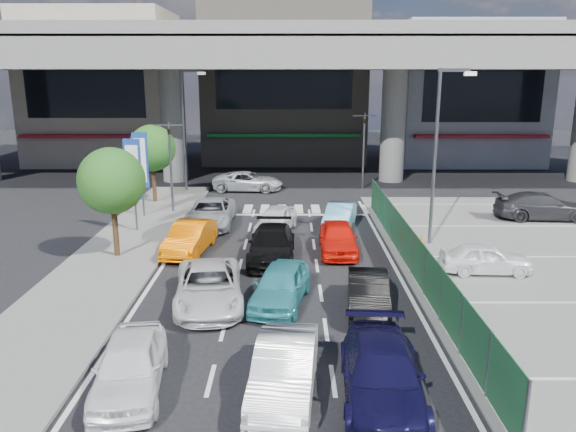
{
  "coord_description": "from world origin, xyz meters",
  "views": [
    {
      "loc": [
        0.46,
        -19.09,
        7.79
      ],
      "look_at": [
        0.4,
        3.89,
        1.91
      ],
      "focal_mm": 35.0,
      "sensor_mm": 36.0,
      "label": 1
    }
  ],
  "objects_px": {
    "street_lamp_right": "(440,142)",
    "hatch_white_back_mid": "(284,369)",
    "kei_truck_front_right": "(340,216)",
    "parked_sedan_dgrey": "(542,206)",
    "taxi_orange_left": "(190,238)",
    "sedan_black_mid": "(272,244)",
    "taxi_teal_mid": "(281,285)",
    "signboard_far": "(141,163)",
    "crossing_wagon_silver": "(248,181)",
    "tree_far": "(152,148)",
    "street_lamp_left": "(186,120)",
    "traffic_light_right": "(364,132)",
    "wagon_silver_front_left": "(211,213)",
    "van_white_back_left": "(130,366)",
    "minivan_navy_back": "(382,374)",
    "tree_near": "(112,181)",
    "sedan_white_front_mid": "(276,220)",
    "traffic_cone": "(422,242)",
    "hatch_black_mid_right": "(368,293)",
    "parked_sedan_white": "(486,258)",
    "signboard_near": "(133,172)",
    "traffic_light_left": "(170,144)",
    "taxi_orange_right": "(338,238)",
    "sedan_white_mid_left": "(209,286)"
  },
  "relations": [
    {
      "from": "sedan_white_front_mid",
      "to": "parked_sedan_dgrey",
      "type": "bearing_deg",
      "value": 23.46
    },
    {
      "from": "wagon_silver_front_left",
      "to": "minivan_navy_back",
      "type": "bearing_deg",
      "value": -68.13
    },
    {
      "from": "taxi_teal_mid",
      "to": "sedan_black_mid",
      "type": "relative_size",
      "value": 0.85
    },
    {
      "from": "taxi_orange_left",
      "to": "sedan_black_mid",
      "type": "xyz_separation_m",
      "value": [
        3.67,
        -0.99,
        -0.0
      ]
    },
    {
      "from": "hatch_black_mid_right",
      "to": "parked_sedan_dgrey",
      "type": "distance_m",
      "value": 16.34
    },
    {
      "from": "tree_far",
      "to": "street_lamp_left",
      "type": "bearing_deg",
      "value": 67.16
    },
    {
      "from": "taxi_teal_mid",
      "to": "kei_truck_front_right",
      "type": "height_order",
      "value": "taxi_teal_mid"
    },
    {
      "from": "van_white_back_left",
      "to": "wagon_silver_front_left",
      "type": "height_order",
      "value": "same"
    },
    {
      "from": "traffic_light_right",
      "to": "parked_sedan_white",
      "type": "relative_size",
      "value": 1.46
    },
    {
      "from": "street_lamp_right",
      "to": "hatch_white_back_mid",
      "type": "bearing_deg",
      "value": -118.44
    },
    {
      "from": "signboard_near",
      "to": "taxi_orange_right",
      "type": "distance_m",
      "value": 10.6
    },
    {
      "from": "street_lamp_left",
      "to": "minivan_navy_back",
      "type": "relative_size",
      "value": 1.68
    },
    {
      "from": "hatch_white_back_mid",
      "to": "taxi_orange_left",
      "type": "bearing_deg",
      "value": 116.22
    },
    {
      "from": "taxi_orange_left",
      "to": "crossing_wagon_silver",
      "type": "height_order",
      "value": "taxi_orange_left"
    },
    {
      "from": "traffic_light_right",
      "to": "parked_sedan_white",
      "type": "height_order",
      "value": "traffic_light_right"
    },
    {
      "from": "signboard_near",
      "to": "traffic_cone",
      "type": "height_order",
      "value": "signboard_near"
    },
    {
      "from": "traffic_light_right",
      "to": "wagon_silver_front_left",
      "type": "bearing_deg",
      "value": -133.28
    },
    {
      "from": "van_white_back_left",
      "to": "signboard_near",
      "type": "bearing_deg",
      "value": 97.39
    },
    {
      "from": "traffic_cone",
      "to": "traffic_light_right",
      "type": "bearing_deg",
      "value": 93.53
    },
    {
      "from": "taxi_orange_right",
      "to": "traffic_cone",
      "type": "height_order",
      "value": "taxi_orange_right"
    },
    {
      "from": "kei_truck_front_right",
      "to": "parked_sedan_dgrey",
      "type": "height_order",
      "value": "parked_sedan_dgrey"
    },
    {
      "from": "traffic_light_right",
      "to": "street_lamp_right",
      "type": "bearing_deg",
      "value": -82.66
    },
    {
      "from": "traffic_light_left",
      "to": "tree_near",
      "type": "distance_m",
      "value": 8.06
    },
    {
      "from": "tree_far",
      "to": "parked_sedan_dgrey",
      "type": "relative_size",
      "value": 0.96
    },
    {
      "from": "street_lamp_right",
      "to": "tree_far",
      "type": "height_order",
      "value": "street_lamp_right"
    },
    {
      "from": "traffic_light_left",
      "to": "van_white_back_left",
      "type": "height_order",
      "value": "traffic_light_left"
    },
    {
      "from": "traffic_light_left",
      "to": "hatch_white_back_mid",
      "type": "relative_size",
      "value": 1.24
    },
    {
      "from": "parked_sedan_dgrey",
      "to": "sedan_white_mid_left",
      "type": "bearing_deg",
      "value": 127.52
    },
    {
      "from": "wagon_silver_front_left",
      "to": "parked_sedan_white",
      "type": "bearing_deg",
      "value": -31.04
    },
    {
      "from": "taxi_teal_mid",
      "to": "traffic_cone",
      "type": "bearing_deg",
      "value": 54.96
    },
    {
      "from": "signboard_near",
      "to": "crossing_wagon_silver",
      "type": "bearing_deg",
      "value": 64.87
    },
    {
      "from": "tree_far",
      "to": "minivan_navy_back",
      "type": "distance_m",
      "value": 23.94
    },
    {
      "from": "taxi_orange_right",
      "to": "taxi_teal_mid",
      "type": "bearing_deg",
      "value": -112.06
    },
    {
      "from": "van_white_back_left",
      "to": "sedan_white_front_mid",
      "type": "relative_size",
      "value": 1.05
    },
    {
      "from": "signboard_far",
      "to": "traffic_cone",
      "type": "xyz_separation_m",
      "value": [
        13.97,
        -6.08,
        -2.62
      ]
    },
    {
      "from": "street_lamp_left",
      "to": "crossing_wagon_silver",
      "type": "xyz_separation_m",
      "value": [
        3.96,
        0.31,
        -4.12
      ]
    },
    {
      "from": "signboard_far",
      "to": "sedan_black_mid",
      "type": "bearing_deg",
      "value": -44.67
    },
    {
      "from": "sedan_white_front_mid",
      "to": "traffic_cone",
      "type": "relative_size",
      "value": 4.95
    },
    {
      "from": "taxi_teal_mid",
      "to": "hatch_black_mid_right",
      "type": "distance_m",
      "value": 2.99
    },
    {
      "from": "traffic_light_left",
      "to": "crossing_wagon_silver",
      "type": "bearing_deg",
      "value": 58.68
    },
    {
      "from": "tree_far",
      "to": "taxi_orange_left",
      "type": "xyz_separation_m",
      "value": [
        3.84,
        -9.74,
        -2.7
      ]
    },
    {
      "from": "street_lamp_left",
      "to": "parked_sedan_dgrey",
      "type": "xyz_separation_m",
      "value": [
        20.49,
        -7.5,
        -3.99
      ]
    },
    {
      "from": "taxi_teal_mid",
      "to": "wagon_silver_front_left",
      "type": "relative_size",
      "value": 0.82
    },
    {
      "from": "street_lamp_right",
      "to": "crossing_wagon_silver",
      "type": "xyz_separation_m",
      "value": [
        -9.54,
        12.31,
        -4.12
      ]
    },
    {
      "from": "sedan_white_front_mid",
      "to": "street_lamp_left",
      "type": "bearing_deg",
      "value": 135.26
    },
    {
      "from": "tree_near",
      "to": "minivan_navy_back",
      "type": "xyz_separation_m",
      "value": [
        9.71,
        -10.84,
        -2.7
      ]
    },
    {
      "from": "street_lamp_left",
      "to": "tree_far",
      "type": "bearing_deg",
      "value": -112.84
    },
    {
      "from": "hatch_white_back_mid",
      "to": "parked_sedan_white",
      "type": "relative_size",
      "value": 1.17
    },
    {
      "from": "minivan_navy_back",
      "to": "traffic_light_right",
      "type": "bearing_deg",
      "value": 87.41
    },
    {
      "from": "taxi_teal_mid",
      "to": "signboard_far",
      "type": "bearing_deg",
      "value": 134.31
    }
  ]
}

